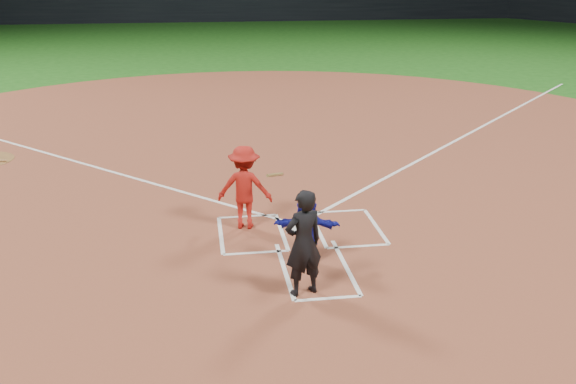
{
  "coord_description": "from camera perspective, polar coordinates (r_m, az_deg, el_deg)",
  "views": [
    {
      "loc": [
        -1.97,
        -11.75,
        5.15
      ],
      "look_at": [
        -0.3,
        -0.4,
        1.0
      ],
      "focal_mm": 40.0,
      "sensor_mm": 36.0,
      "label": 1
    }
  ],
  "objects": [
    {
      "name": "home_plate",
      "position": [
        12.97,
        1.06,
        -3.41
      ],
      "size": [
        0.6,
        0.6,
        0.02
      ],
      "primitive_type": "cylinder",
      "rotation": [
        0.0,
        0.0,
        3.14
      ],
      "color": "silver",
      "rests_on": "home_plate_dirt"
    },
    {
      "name": "catcher",
      "position": [
        11.42,
        1.66,
        -3.28
      ],
      "size": [
        1.25,
        0.62,
        1.29
      ],
      "primitive_type": "imported",
      "rotation": [
        0.0,
        0.0,
        2.93
      ],
      "color": "#13169B",
      "rests_on": "home_plate_dirt"
    },
    {
      "name": "chalk_markings",
      "position": [
        17.9,
        -1.7,
        3.21
      ],
      "size": [
        28.35,
        17.32,
        0.01
      ],
      "color": "white",
      "rests_on": "home_plate_dirt"
    },
    {
      "name": "ground",
      "position": [
        12.97,
        1.06,
        -3.5
      ],
      "size": [
        120.0,
        120.0,
        0.0
      ],
      "primitive_type": "plane",
      "color": "#195214",
      "rests_on": "ground"
    },
    {
      "name": "umpire",
      "position": [
        10.24,
        1.39,
        -4.55
      ],
      "size": [
        0.76,
        0.62,
        1.8
      ],
      "primitive_type": "imported",
      "rotation": [
        0.0,
        0.0,
        3.48
      ],
      "color": "black",
      "rests_on": "home_plate_dirt"
    },
    {
      "name": "batter_at_plate",
      "position": [
        12.88,
        -3.87,
        0.43
      ],
      "size": [
        1.43,
        0.96,
        1.71
      ],
      "color": "#AD1913",
      "rests_on": "home_plate_dirt"
    },
    {
      "name": "home_plate_dirt",
      "position": [
        18.58,
        -1.96,
        3.8
      ],
      "size": [
        28.0,
        28.0,
        0.01
      ],
      "primitive_type": "cylinder",
      "color": "brown",
      "rests_on": "ground"
    },
    {
      "name": "stadium_wall_far",
      "position": [
        59.88,
        -6.74,
        16.35
      ],
      "size": [
        80.0,
        1.2,
        3.2
      ],
      "primitive_type": "cube",
      "color": "black",
      "rests_on": "ground"
    }
  ]
}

